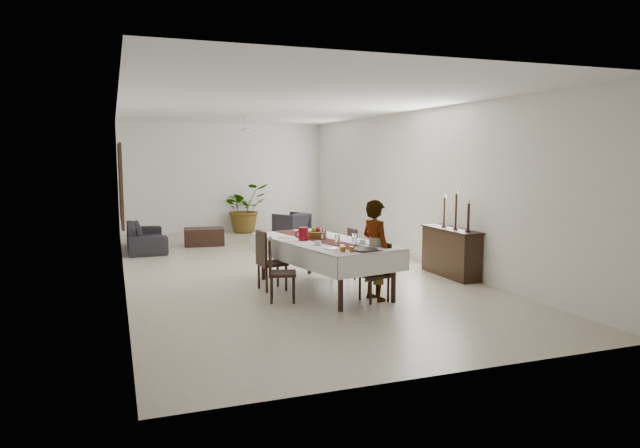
# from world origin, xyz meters

# --- Properties ---
(floor) EXTENTS (6.00, 12.00, 0.00)m
(floor) POSITION_xyz_m (0.00, 0.00, 0.00)
(floor) COLOR beige
(floor) RESTS_ON ground
(ceiling) EXTENTS (6.00, 12.00, 0.02)m
(ceiling) POSITION_xyz_m (0.00, 0.00, 3.20)
(ceiling) COLOR white
(ceiling) RESTS_ON wall_back
(wall_back) EXTENTS (6.00, 0.02, 3.20)m
(wall_back) POSITION_xyz_m (0.00, 6.00, 1.60)
(wall_back) COLOR white
(wall_back) RESTS_ON floor
(wall_front) EXTENTS (6.00, 0.02, 3.20)m
(wall_front) POSITION_xyz_m (0.00, -6.00, 1.60)
(wall_front) COLOR white
(wall_front) RESTS_ON floor
(wall_left) EXTENTS (0.02, 12.00, 3.20)m
(wall_left) POSITION_xyz_m (-3.00, 0.00, 1.60)
(wall_left) COLOR white
(wall_left) RESTS_ON floor
(wall_right) EXTENTS (0.02, 12.00, 3.20)m
(wall_right) POSITION_xyz_m (3.00, 0.00, 1.60)
(wall_right) COLOR white
(wall_right) RESTS_ON floor
(dining_table_top) EXTENTS (1.63, 2.84, 0.06)m
(dining_table_top) POSITION_xyz_m (0.13, -2.06, 0.81)
(dining_table_top) COLOR black
(dining_table_top) RESTS_ON table_leg_fl
(table_leg_fl) EXTENTS (0.09, 0.09, 0.78)m
(table_leg_fl) POSITION_xyz_m (-0.09, -3.41, 0.39)
(table_leg_fl) COLOR black
(table_leg_fl) RESTS_ON floor
(table_leg_fr) EXTENTS (0.09, 0.09, 0.78)m
(table_leg_fr) POSITION_xyz_m (0.87, -3.21, 0.39)
(table_leg_fr) COLOR black
(table_leg_fr) RESTS_ON floor
(table_leg_bl) EXTENTS (0.09, 0.09, 0.78)m
(table_leg_bl) POSITION_xyz_m (-0.60, -0.92, 0.39)
(table_leg_bl) COLOR black
(table_leg_bl) RESTS_ON floor
(table_leg_br) EXTENTS (0.09, 0.09, 0.78)m
(table_leg_br) POSITION_xyz_m (0.35, -0.72, 0.39)
(table_leg_br) COLOR black
(table_leg_br) RESTS_ON floor
(tablecloth_top) EXTENTS (1.87, 3.08, 0.01)m
(tablecloth_top) POSITION_xyz_m (0.13, -2.06, 0.84)
(tablecloth_top) COLOR silver
(tablecloth_top) RESTS_ON dining_table_top
(tablecloth_drape_left) EXTENTS (0.60, 2.81, 0.33)m
(tablecloth_drape_left) POSITION_xyz_m (-0.50, -2.20, 0.68)
(tablecloth_drape_left) COLOR silver
(tablecloth_drape_left) RESTS_ON dining_table_top
(tablecloth_drape_right) EXTENTS (0.60, 2.81, 0.33)m
(tablecloth_drape_right) POSITION_xyz_m (0.77, -1.93, 0.68)
(tablecloth_drape_right) COLOR white
(tablecloth_drape_right) RESTS_ON dining_table_top
(tablecloth_drape_near) EXTENTS (1.29, 0.28, 0.33)m
(tablecloth_drape_near) POSITION_xyz_m (0.43, -3.46, 0.68)
(tablecloth_drape_near) COLOR white
(tablecloth_drape_near) RESTS_ON dining_table_top
(tablecloth_drape_far) EXTENTS (1.29, 0.28, 0.33)m
(tablecloth_drape_far) POSITION_xyz_m (-0.16, -0.66, 0.68)
(tablecloth_drape_far) COLOR white
(tablecloth_drape_far) RESTS_ON dining_table_top
(table_runner) EXTENTS (0.95, 2.80, 0.00)m
(table_runner) POSITION_xyz_m (0.13, -2.06, 0.85)
(table_runner) COLOR maroon
(table_runner) RESTS_ON tablecloth_top
(red_pitcher) EXTENTS (0.20, 0.20, 0.22)m
(red_pitcher) POSITION_xyz_m (-0.17, -1.96, 0.96)
(red_pitcher) COLOR maroon
(red_pitcher) RESTS_ON tablecloth_top
(pitcher_handle) EXTENTS (0.14, 0.05, 0.13)m
(pitcher_handle) POSITION_xyz_m (-0.26, -1.98, 0.96)
(pitcher_handle) COLOR maroon
(pitcher_handle) RESTS_ON red_pitcher
(wine_glass_near) EXTENTS (0.08, 0.08, 0.19)m
(wine_glass_near) POSITION_xyz_m (0.41, -2.74, 0.94)
(wine_glass_near) COLOR white
(wine_glass_near) RESTS_ON tablecloth_top
(wine_glass_mid) EXTENTS (0.08, 0.08, 0.19)m
(wine_glass_mid) POSITION_xyz_m (0.15, -2.69, 0.94)
(wine_glass_mid) COLOR white
(wine_glass_mid) RESTS_ON tablecloth_top
(wine_glass_far) EXTENTS (0.08, 0.08, 0.19)m
(wine_glass_far) POSITION_xyz_m (0.18, -2.00, 0.94)
(wine_glass_far) COLOR silver
(wine_glass_far) RESTS_ON tablecloth_top
(teacup_right) EXTENTS (0.10, 0.10, 0.07)m
(teacup_right) POSITION_xyz_m (0.60, -2.65, 0.88)
(teacup_right) COLOR white
(teacup_right) RESTS_ON saucer_right
(saucer_right) EXTENTS (0.17, 0.17, 0.01)m
(saucer_right) POSITION_xyz_m (0.60, -2.65, 0.85)
(saucer_right) COLOR silver
(saucer_right) RESTS_ON tablecloth_top
(teacup_left) EXTENTS (0.10, 0.10, 0.07)m
(teacup_left) POSITION_xyz_m (-0.11, -2.51, 0.88)
(teacup_left) COLOR silver
(teacup_left) RESTS_ON saucer_left
(saucer_left) EXTENTS (0.17, 0.17, 0.01)m
(saucer_left) POSITION_xyz_m (-0.11, -2.51, 0.85)
(saucer_left) COLOR silver
(saucer_left) RESTS_ON tablecloth_top
(plate_near_right) EXTENTS (0.27, 0.27, 0.02)m
(plate_near_right) POSITION_xyz_m (0.70, -2.97, 0.85)
(plate_near_right) COLOR silver
(plate_near_right) RESTS_ON tablecloth_top
(bread_near_right) EXTENTS (0.10, 0.10, 0.10)m
(bread_near_right) POSITION_xyz_m (0.70, -2.97, 0.89)
(bread_near_right) COLOR tan
(bread_near_right) RESTS_ON plate_near_right
(plate_near_left) EXTENTS (0.27, 0.27, 0.02)m
(plate_near_left) POSITION_xyz_m (-0.02, -2.95, 0.85)
(plate_near_left) COLOR white
(plate_near_left) RESTS_ON tablecloth_top
(plate_far_left) EXTENTS (0.27, 0.27, 0.02)m
(plate_far_left) POSITION_xyz_m (-0.34, -1.54, 0.85)
(plate_far_left) COLOR white
(plate_far_left) RESTS_ON tablecloth_top
(serving_tray) EXTENTS (0.40, 0.40, 0.02)m
(serving_tray) POSITION_xyz_m (0.37, -3.21, 0.86)
(serving_tray) COLOR #434448
(serving_tray) RESTS_ON tablecloth_top
(jam_jar_a) EXTENTS (0.07, 0.07, 0.08)m
(jam_jar_a) POSITION_xyz_m (0.14, -3.29, 0.89)
(jam_jar_a) COLOR #895913
(jam_jar_a) RESTS_ON tablecloth_top
(jam_jar_b) EXTENTS (0.07, 0.07, 0.08)m
(jam_jar_b) POSITION_xyz_m (0.02, -3.25, 0.89)
(jam_jar_b) COLOR brown
(jam_jar_b) RESTS_ON tablecloth_top
(jam_jar_c) EXTENTS (0.07, 0.07, 0.08)m
(jam_jar_c) POSITION_xyz_m (0.05, -3.13, 0.89)
(jam_jar_c) COLOR #995B16
(jam_jar_c) RESTS_ON tablecloth_top
(fruit_basket) EXTENTS (0.33, 0.33, 0.11)m
(fruit_basket) POSITION_xyz_m (0.13, -1.78, 0.90)
(fruit_basket) COLOR brown
(fruit_basket) RESTS_ON tablecloth_top
(fruit_red) EXTENTS (0.10, 0.10, 0.10)m
(fruit_red) POSITION_xyz_m (0.16, -1.75, 0.99)
(fruit_red) COLOR maroon
(fruit_red) RESTS_ON fruit_basket
(fruit_green) EXTENTS (0.09, 0.09, 0.09)m
(fruit_green) POSITION_xyz_m (0.08, -1.76, 0.99)
(fruit_green) COLOR olive
(fruit_green) RESTS_ON fruit_basket
(chair_right_near_seat) EXTENTS (0.43, 0.43, 0.04)m
(chair_right_near_seat) POSITION_xyz_m (0.63, -3.03, 0.41)
(chair_right_near_seat) COLOR black
(chair_right_near_seat) RESTS_ON chair_right_near_leg_fl
(chair_right_near_leg_fl) EXTENTS (0.04, 0.04, 0.38)m
(chair_right_near_leg_fl) POSITION_xyz_m (0.80, -3.17, 0.19)
(chair_right_near_leg_fl) COLOR black
(chair_right_near_leg_fl) RESTS_ON floor
(chair_right_near_leg_fr) EXTENTS (0.04, 0.04, 0.38)m
(chair_right_near_leg_fr) POSITION_xyz_m (0.76, -2.85, 0.19)
(chair_right_near_leg_fr) COLOR black
(chair_right_near_leg_fr) RESTS_ON floor
(chair_right_near_leg_bl) EXTENTS (0.04, 0.04, 0.38)m
(chair_right_near_leg_bl) POSITION_xyz_m (0.49, -3.21, 0.19)
(chair_right_near_leg_bl) COLOR black
(chair_right_near_leg_bl) RESTS_ON floor
(chair_right_near_leg_br) EXTENTS (0.04, 0.04, 0.38)m
(chair_right_near_leg_br) POSITION_xyz_m (0.45, -2.89, 0.19)
(chair_right_near_leg_br) COLOR black
(chair_right_near_leg_br) RESTS_ON floor
(chair_right_near_back) EXTENTS (0.08, 0.39, 0.49)m
(chair_right_near_back) POSITION_xyz_m (0.80, -3.01, 0.67)
(chair_right_near_back) COLOR black
(chair_right_near_back) RESTS_ON chair_right_near_seat
(chair_right_far_seat) EXTENTS (0.40, 0.40, 0.04)m
(chair_right_far_seat) POSITION_xyz_m (0.80, -1.36, 0.41)
(chair_right_far_seat) COLOR black
(chair_right_far_seat) RESTS_ON chair_right_far_leg_fl
(chair_right_far_leg_fl) EXTENTS (0.04, 0.04, 0.39)m
(chair_right_far_leg_fl) POSITION_xyz_m (0.96, -1.52, 0.19)
(chair_right_far_leg_fl) COLOR black
(chair_right_far_leg_fl) RESTS_ON floor
(chair_right_far_leg_fr) EXTENTS (0.04, 0.04, 0.39)m
(chair_right_far_leg_fr) POSITION_xyz_m (0.95, -1.20, 0.19)
(chair_right_far_leg_fr) COLOR black
(chair_right_far_leg_fr) RESTS_ON floor
(chair_right_far_leg_bl) EXTENTS (0.04, 0.04, 0.39)m
(chair_right_far_leg_bl) POSITION_xyz_m (0.64, -1.52, 0.19)
(chair_right_far_leg_bl) COLOR black
(chair_right_far_leg_bl) RESTS_ON floor
(chair_right_far_leg_br) EXTENTS (0.04, 0.04, 0.39)m
(chair_right_far_leg_br) POSITION_xyz_m (0.63, -1.21, 0.19)
(chair_right_far_leg_br) COLOR black
(chair_right_far_leg_br) RESTS_ON floor
(chair_right_far_back) EXTENTS (0.04, 0.39, 0.50)m
(chair_right_far_back) POSITION_xyz_m (0.97, -1.36, 0.67)
(chair_right_far_back) COLOR black
(chair_right_far_back) RESTS_ON chair_right_far_seat
(chair_left_near_seat) EXTENTS (0.52, 0.52, 0.05)m
(chair_left_near_seat) POSITION_xyz_m (-0.71, -2.55, 0.44)
(chair_left_near_seat) COLOR black
(chair_left_near_seat) RESTS_ON chair_left_near_leg_fl
(chair_left_near_leg_fl) EXTENTS (0.05, 0.05, 0.41)m
(chair_left_near_leg_fl) POSITION_xyz_m (-0.83, -2.33, 0.21)
(chair_left_near_leg_fl) COLOR black
(chair_left_near_leg_fl) RESTS_ON floor
(chair_left_near_leg_fr) EXTENTS (0.05, 0.05, 0.41)m
(chair_left_near_leg_fr) POSITION_xyz_m (-0.92, -2.66, 0.21)
(chair_left_near_leg_fr) COLOR black
(chair_left_near_leg_fr) RESTS_ON floor
(chair_left_near_leg_bl) EXTENTS (0.05, 0.05, 0.41)m
(chair_left_near_leg_bl) POSITION_xyz_m (-0.50, -2.43, 0.21)
(chair_left_near_leg_bl) COLOR black
(chair_left_near_leg_bl) RESTS_ON floor
(chair_left_near_leg_br) EXTENTS (0.05, 0.05, 0.41)m
(chair_left_near_leg_br) POSITION_xyz_m (-0.60, -2.76, 0.21)
(chair_left_near_leg_br) COLOR black
(chair_left_near_leg_br) RESTS_ON floor
(chair_left_near_back) EXTENTS (0.15, 0.41, 0.53)m
(chair_left_near_back) POSITION_xyz_m (-0.89, -2.49, 0.72)
(chair_left_near_back) COLOR black
(chair_left_near_back) RESTS_ON chair_left_near_seat
(chair_left_far_seat) EXTENTS (0.48, 0.48, 0.05)m
(chair_left_far_seat) POSITION_xyz_m (-0.66, -1.75, 0.45)
(chair_left_far_seat) COLOR black
(chair_left_far_seat) RESTS_ON chair_left_far_leg_fl
(chair_left_far_leg_fl) EXTENTS (0.05, 0.05, 0.42)m
(chair_left_far_leg_fl) POSITION_xyz_m (-0.86, -1.60, 0.21)
(chair_left_far_leg_fl) COLOR black
(chair_left_far_leg_fl) RESTS_ON floor
(chair_left_far_leg_fr) EXTENTS (0.05, 0.05, 0.42)m
(chair_left_far_leg_fr) POSITION_xyz_m (-0.81, -1.95, 0.21)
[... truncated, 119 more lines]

